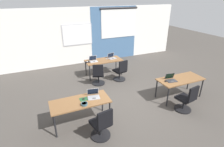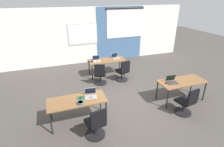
{
  "view_description": "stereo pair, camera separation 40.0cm",
  "coord_description": "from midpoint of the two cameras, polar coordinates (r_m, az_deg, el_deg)",
  "views": [
    {
      "loc": [
        -2.58,
        -4.68,
        3.38
      ],
      "look_at": [
        -0.41,
        0.33,
        0.92
      ],
      "focal_mm": 28.52,
      "sensor_mm": 36.0,
      "label": 1
    },
    {
      "loc": [
        -2.21,
        -4.83,
        3.38
      ],
      "look_at": [
        -0.41,
        0.33,
        0.92
      ],
      "focal_mm": 28.52,
      "sensor_mm": 36.0,
      "label": 2
    }
  ],
  "objects": [
    {
      "name": "ground_plane",
      "position": [
        6.3,
        2.81,
        -8.19
      ],
      "size": [
        24.0,
        24.0,
        0.0
      ],
      "color": "#47423D"
    },
    {
      "name": "back_wall_assembly",
      "position": [
        9.48,
        -8.25,
        12.03
      ],
      "size": [
        10.0,
        0.27,
        2.8
      ],
      "color": "silver",
      "rests_on": "ground"
    },
    {
      "name": "desk_near_left",
      "position": [
        5.01,
        -12.41,
        -9.28
      ],
      "size": [
        1.6,
        0.7,
        0.72
      ],
      "color": "brown",
      "rests_on": "ground"
    },
    {
      "name": "desk_near_right",
      "position": [
        6.47,
        19.43,
        -2.09
      ],
      "size": [
        1.6,
        0.7,
        0.72
      ],
      "color": "brown",
      "rests_on": "ground"
    },
    {
      "name": "desk_far_center",
      "position": [
        7.84,
        -4.17,
        3.9
      ],
      "size": [
        1.6,
        0.7,
        0.72
      ],
      "color": "brown",
      "rests_on": "ground"
    },
    {
      "name": "laptop_near_left_inner",
      "position": [
        5.07,
        -8.24,
        -6.99
      ],
      "size": [
        0.38,
        0.35,
        0.23
      ],
      "rotation": [
        0.0,
        0.0,
        -0.17
      ],
      "color": "#9E9EA3",
      "rests_on": "desk_near_left"
    },
    {
      "name": "mousepad_near_left_inner",
      "position": [
        5.04,
        -11.35,
        -8.11
      ],
      "size": [
        0.22,
        0.19,
        0.0
      ],
      "color": "#23512D",
      "rests_on": "desk_near_left"
    },
    {
      "name": "mouse_near_left_inner",
      "position": [
        5.03,
        -11.37,
        -7.93
      ],
      "size": [
        0.09,
        0.11,
        0.03
      ],
      "color": "black",
      "rests_on": "mousepad_near_left_inner"
    },
    {
      "name": "chair_near_left_inner",
      "position": [
        4.62,
        -5.91,
        -16.38
      ],
      "size": [
        0.52,
        0.57,
        0.92
      ],
      "rotation": [
        0.0,
        0.0,
        3.32
      ],
      "color": "black",
      "rests_on": "ground"
    },
    {
      "name": "laptop_near_right_inner",
      "position": [
        6.19,
        16.62,
        -1.75
      ],
      "size": [
        0.37,
        0.34,
        0.23
      ],
      "rotation": [
        0.0,
        0.0,
        -0.14
      ],
      "color": "#333338",
      "rests_on": "desk_near_right"
    },
    {
      "name": "mouse_near_right_inner",
      "position": [
        6.07,
        14.97,
        -2.45
      ],
      "size": [
        0.07,
        0.11,
        0.03
      ],
      "color": "black",
      "rests_on": "desk_near_right"
    },
    {
      "name": "chair_near_right_inner",
      "position": [
        5.9,
        20.94,
        -8.11
      ],
      "size": [
        0.52,
        0.57,
        0.92
      ],
      "rotation": [
        0.0,
        0.0,
        3.3
      ],
      "color": "black",
      "rests_on": "ground"
    },
    {
      "name": "laptop_far_right",
      "position": [
        8.0,
        -1.51,
        5.22
      ],
      "size": [
        0.37,
        0.34,
        0.23
      ],
      "rotation": [
        0.0,
        0.0,
        0.17
      ],
      "color": "#9E9EA3",
      "rests_on": "desk_far_center"
    },
    {
      "name": "mouse_far_right",
      "position": [
        7.92,
        -3.17,
        4.73
      ],
      "size": [
        0.07,
        0.11,
        0.03
      ],
      "color": "#B2B2B7",
      "rests_on": "desk_far_center"
    },
    {
      "name": "chair_far_right",
      "position": [
        7.44,
        1.2,
        0.46
      ],
      "size": [
        0.52,
        0.57,
        0.92
      ],
      "rotation": [
        0.0,
        0.0,
        3.33
      ],
      "color": "black",
      "rests_on": "ground"
    },
    {
      "name": "laptop_far_left",
      "position": [
        7.69,
        -7.47,
        4.23
      ],
      "size": [
        0.33,
        0.29,
        0.23
      ],
      "rotation": [
        0.0,
        0.0,
        -0.02
      ],
      "color": "#B7B7BC",
      "rests_on": "desk_far_center"
    },
    {
      "name": "mousepad_far_left",
      "position": [
        7.65,
        -9.46,
        3.61
      ],
      "size": [
        0.22,
        0.19,
        0.0
      ],
      "color": "black",
      "rests_on": "desk_far_center"
    },
    {
      "name": "mouse_far_left",
      "position": [
        7.65,
        -9.47,
        3.74
      ],
      "size": [
        0.06,
        0.1,
        0.03
      ],
      "color": "silver",
      "rests_on": "mousepad_far_left"
    },
    {
      "name": "chair_far_left",
      "position": [
        7.13,
        -6.03,
        -0.79
      ],
      "size": [
        0.56,
        0.61,
        0.92
      ],
      "rotation": [
        0.0,
        0.0,
        2.8
      ],
      "color": "black",
      "rests_on": "ground"
    },
    {
      "name": "snack_bowl",
      "position": [
        4.78,
        -11.28,
        -9.55
      ],
      "size": [
        0.18,
        0.18,
        0.06
      ],
      "color": "#3D6070",
      "rests_on": "desk_near_left"
    }
  ]
}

